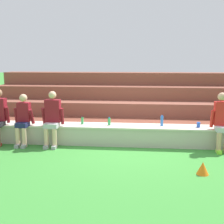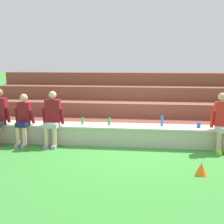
{
  "view_description": "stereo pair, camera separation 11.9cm",
  "coord_description": "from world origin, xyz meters",
  "px_view_note": "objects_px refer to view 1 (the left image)",
  "views": [
    {
      "loc": [
        0.22,
        -7.0,
        2.17
      ],
      "look_at": [
        -0.49,
        0.29,
        0.84
      ],
      "focal_mm": 46.69,
      "sensor_mm": 36.0,
      "label": 1
    },
    {
      "loc": [
        0.34,
        -6.98,
        2.17
      ],
      "look_at": [
        -0.49,
        0.29,
        0.84
      ],
      "focal_mm": 46.69,
      "sensor_mm": 36.0,
      "label": 2
    }
  ],
  "objects_px": {
    "person_right_of_center": "(222,121)",
    "water_bottle_center_gap": "(82,121)",
    "water_bottle_near_left": "(109,121)",
    "sports_cone": "(203,168)",
    "plastic_cup_left_end": "(198,125)",
    "person_left_of_center": "(23,119)",
    "person_center": "(52,117)",
    "water_bottle_mid_left": "(162,121)"
  },
  "relations": [
    {
      "from": "plastic_cup_left_end",
      "to": "sports_cone",
      "type": "relative_size",
      "value": 0.52
    },
    {
      "from": "water_bottle_near_left",
      "to": "plastic_cup_left_end",
      "type": "xyz_separation_m",
      "value": [
        2.24,
        -0.03,
        -0.03
      ]
    },
    {
      "from": "person_center",
      "to": "plastic_cup_left_end",
      "type": "bearing_deg",
      "value": 4.26
    },
    {
      "from": "water_bottle_near_left",
      "to": "plastic_cup_left_end",
      "type": "relative_size",
      "value": 1.63
    },
    {
      "from": "sports_cone",
      "to": "person_right_of_center",
      "type": "bearing_deg",
      "value": 65.38
    },
    {
      "from": "water_bottle_near_left",
      "to": "person_center",
      "type": "bearing_deg",
      "value": -168.04
    },
    {
      "from": "water_bottle_near_left",
      "to": "sports_cone",
      "type": "distance_m",
      "value": 2.77
    },
    {
      "from": "person_right_of_center",
      "to": "plastic_cup_left_end",
      "type": "bearing_deg",
      "value": 151.92
    },
    {
      "from": "person_right_of_center",
      "to": "water_bottle_mid_left",
      "type": "height_order",
      "value": "person_right_of_center"
    },
    {
      "from": "sports_cone",
      "to": "plastic_cup_left_end",
      "type": "bearing_deg",
      "value": 82.38
    },
    {
      "from": "plastic_cup_left_end",
      "to": "person_center",
      "type": "bearing_deg",
      "value": -175.74
    },
    {
      "from": "water_bottle_center_gap",
      "to": "plastic_cup_left_end",
      "type": "distance_m",
      "value": 2.95
    },
    {
      "from": "water_bottle_mid_left",
      "to": "plastic_cup_left_end",
      "type": "height_order",
      "value": "water_bottle_mid_left"
    },
    {
      "from": "water_bottle_center_gap",
      "to": "plastic_cup_left_end",
      "type": "xyz_separation_m",
      "value": [
        2.95,
        -0.07,
        -0.03
      ]
    },
    {
      "from": "water_bottle_mid_left",
      "to": "sports_cone",
      "type": "xyz_separation_m",
      "value": [
        0.65,
        -1.92,
        -0.5
      ]
    },
    {
      "from": "person_center",
      "to": "water_bottle_center_gap",
      "type": "bearing_deg",
      "value": 26.46
    },
    {
      "from": "person_right_of_center",
      "to": "sports_cone",
      "type": "distance_m",
      "value": 1.85
    },
    {
      "from": "person_right_of_center",
      "to": "water_bottle_mid_left",
      "type": "xyz_separation_m",
      "value": [
        -1.38,
        0.33,
        -0.11
      ]
    },
    {
      "from": "person_center",
      "to": "sports_cone",
      "type": "height_order",
      "value": "person_center"
    },
    {
      "from": "person_left_of_center",
      "to": "water_bottle_mid_left",
      "type": "distance_m",
      "value": 3.53
    },
    {
      "from": "water_bottle_near_left",
      "to": "sports_cone",
      "type": "height_order",
      "value": "water_bottle_near_left"
    },
    {
      "from": "person_left_of_center",
      "to": "person_center",
      "type": "relative_size",
      "value": 0.94
    },
    {
      "from": "person_center",
      "to": "person_right_of_center",
      "type": "xyz_separation_m",
      "value": [
        4.13,
        0.02,
        0.0
      ]
    },
    {
      "from": "person_left_of_center",
      "to": "water_bottle_near_left",
      "type": "bearing_deg",
      "value": 8.01
    },
    {
      "from": "person_left_of_center",
      "to": "plastic_cup_left_end",
      "type": "distance_m",
      "value": 4.42
    },
    {
      "from": "person_left_of_center",
      "to": "plastic_cup_left_end",
      "type": "height_order",
      "value": "person_left_of_center"
    },
    {
      "from": "person_left_of_center",
      "to": "person_right_of_center",
      "type": "relative_size",
      "value": 0.94
    },
    {
      "from": "person_right_of_center",
      "to": "water_bottle_mid_left",
      "type": "bearing_deg",
      "value": 166.44
    },
    {
      "from": "water_bottle_center_gap",
      "to": "person_left_of_center",
      "type": "bearing_deg",
      "value": -166.38
    },
    {
      "from": "person_right_of_center",
      "to": "water_bottle_center_gap",
      "type": "xyz_separation_m",
      "value": [
        -3.43,
        0.33,
        -0.14
      ]
    },
    {
      "from": "person_right_of_center",
      "to": "plastic_cup_left_end",
      "type": "xyz_separation_m",
      "value": [
        -0.48,
        0.26,
        -0.17
      ]
    },
    {
      "from": "water_bottle_mid_left",
      "to": "plastic_cup_left_end",
      "type": "relative_size",
      "value": 2.14
    },
    {
      "from": "water_bottle_near_left",
      "to": "sports_cone",
      "type": "xyz_separation_m",
      "value": [
        1.99,
        -1.87,
        -0.47
      ]
    },
    {
      "from": "person_center",
      "to": "water_bottle_center_gap",
      "type": "height_order",
      "value": "person_center"
    },
    {
      "from": "person_left_of_center",
      "to": "sports_cone",
      "type": "bearing_deg",
      "value": -20.57
    },
    {
      "from": "person_right_of_center",
      "to": "water_bottle_center_gap",
      "type": "bearing_deg",
      "value": 174.51
    },
    {
      "from": "person_center",
      "to": "water_bottle_mid_left",
      "type": "relative_size",
      "value": 5.06
    },
    {
      "from": "person_left_of_center",
      "to": "person_center",
      "type": "height_order",
      "value": "person_center"
    },
    {
      "from": "person_center",
      "to": "person_right_of_center",
      "type": "bearing_deg",
      "value": 0.22
    },
    {
      "from": "person_right_of_center",
      "to": "sports_cone",
      "type": "xyz_separation_m",
      "value": [
        -0.73,
        -1.58,
        -0.61
      ]
    },
    {
      "from": "plastic_cup_left_end",
      "to": "person_left_of_center",
      "type": "bearing_deg",
      "value": -176.39
    },
    {
      "from": "water_bottle_near_left",
      "to": "plastic_cup_left_end",
      "type": "distance_m",
      "value": 2.24
    }
  ]
}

